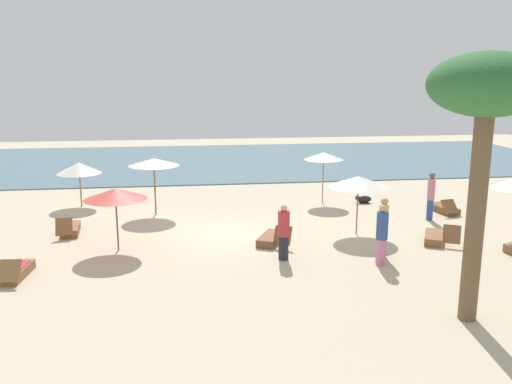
{
  "coord_description": "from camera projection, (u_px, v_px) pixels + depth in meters",
  "views": [
    {
      "loc": [
        -1.44,
        -18.81,
        5.69
      ],
      "look_at": [
        1.36,
        2.05,
        1.1
      ],
      "focal_mm": 37.74,
      "sensor_mm": 36.0,
      "label": 1
    }
  ],
  "objects": [
    {
      "name": "ground_plane",
      "position": [
        227.0,
        234.0,
        19.61
      ],
      "size": [
        60.0,
        60.0,
        0.0
      ],
      "primitive_type": "plane",
      "color": "beige"
    },
    {
      "name": "ocean_water",
      "position": [
        206.0,
        161.0,
        36.07
      ],
      "size": [
        48.0,
        16.0,
        0.06
      ],
      "primitive_type": "cube",
      "color": "slate",
      "rests_on": "ground_plane"
    },
    {
      "name": "umbrella_0",
      "position": [
        358.0,
        182.0,
        19.26
      ],
      "size": [
        2.18,
        2.18,
        2.15
      ],
      "color": "brown",
      "rests_on": "ground_plane"
    },
    {
      "name": "umbrella_1",
      "position": [
        324.0,
        156.0,
        23.99
      ],
      "size": [
        1.75,
        1.75,
        2.31
      ],
      "color": "olive",
      "rests_on": "ground_plane"
    },
    {
      "name": "umbrella_2",
      "position": [
        79.0,
        168.0,
        23.48
      ],
      "size": [
        1.92,
        1.92,
        1.95
      ],
      "color": "olive",
      "rests_on": "ground_plane"
    },
    {
      "name": "umbrella_3",
      "position": [
        154.0,
        162.0,
        22.05
      ],
      "size": [
        2.08,
        2.08,
        2.35
      ],
      "color": "brown",
      "rests_on": "ground_plane"
    },
    {
      "name": "umbrella_4",
      "position": [
        115.0,
        194.0,
        17.44
      ],
      "size": [
        2.06,
        2.06,
        2.09
      ],
      "color": "brown",
      "rests_on": "ground_plane"
    },
    {
      "name": "lounger_0",
      "position": [
        444.0,
        209.0,
        22.68
      ],
      "size": [
        0.84,
        1.77,
        0.68
      ],
      "color": "brown",
      "rests_on": "ground_plane"
    },
    {
      "name": "lounger_1",
      "position": [
        15.0,
        272.0,
        15.4
      ],
      "size": [
        0.72,
        1.71,
        0.71
      ],
      "color": "olive",
      "rests_on": "ground_plane"
    },
    {
      "name": "lounger_4",
      "position": [
        436.0,
        237.0,
        18.68
      ],
      "size": [
        1.26,
        1.74,
        0.73
      ],
      "color": "brown",
      "rests_on": "ground_plane"
    },
    {
      "name": "lounger_5",
      "position": [
        272.0,
        238.0,
        18.54
      ],
      "size": [
        1.24,
        1.73,
        0.74
      ],
      "color": "brown",
      "rests_on": "ground_plane"
    },
    {
      "name": "lounger_6",
      "position": [
        70.0,
        229.0,
        19.66
      ],
      "size": [
        0.75,
        1.69,
        0.74
      ],
      "color": "brown",
      "rests_on": "ground_plane"
    },
    {
      "name": "person_0",
      "position": [
        431.0,
        196.0,
        21.33
      ],
      "size": [
        0.4,
        0.4,
        1.93
      ],
      "color": "#2D4C8C",
      "rests_on": "ground_plane"
    },
    {
      "name": "person_1",
      "position": [
        383.0,
        227.0,
        16.97
      ],
      "size": [
        0.31,
        0.31,
        1.94
      ],
      "color": "#26262D",
      "rests_on": "ground_plane"
    },
    {
      "name": "person_2",
      "position": [
        284.0,
        232.0,
        16.76
      ],
      "size": [
        0.51,
        0.51,
        1.78
      ],
      "color": "#26262D",
      "rests_on": "ground_plane"
    },
    {
      "name": "person_3",
      "position": [
        382.0,
        235.0,
        16.29
      ],
      "size": [
        0.36,
        0.36,
        1.88
      ],
      "color": "#D17299",
      "rests_on": "ground_plane"
    },
    {
      "name": "palm_0",
      "position": [
        487.0,
        96.0,
        11.72
      ],
      "size": [
        2.6,
        2.6,
        6.21
      ],
      "color": "brown",
      "rests_on": "ground_plane"
    },
    {
      "name": "dog",
      "position": [
        363.0,
        199.0,
        24.33
      ],
      "size": [
        0.76,
        0.35,
        0.35
      ],
      "color": "black",
      "rests_on": "ground_plane"
    }
  ]
}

